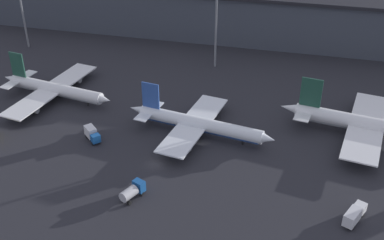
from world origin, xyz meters
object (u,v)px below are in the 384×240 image
object	(u,v)px
service_vehicle_0	(132,191)
service_vehicle_2	(354,215)
airplane_2	(198,124)
airplane_3	(372,126)
service_vehicle_4	(92,134)
airplane_1	(54,89)

from	to	relation	value
service_vehicle_0	service_vehicle_2	size ratio (longest dim) A/B	0.84
airplane_2	service_vehicle_0	world-z (taller)	airplane_2
service_vehicle_2	service_vehicle_0	bearing A→B (deg)	119.98
airplane_3	service_vehicle_4	bearing A→B (deg)	-155.84
airplane_1	airplane_2	distance (m)	46.76
airplane_3	airplane_1	bearing A→B (deg)	-170.67
airplane_2	service_vehicle_2	distance (m)	45.59
airplane_1	airplane_2	bearing A→B (deg)	-2.05
airplane_3	service_vehicle_4	distance (m)	72.08
airplane_2	airplane_3	xyz separation A→B (m)	(43.84, 9.53, 0.40)
service_vehicle_0	service_vehicle_2	world-z (taller)	service_vehicle_2
airplane_1	service_vehicle_2	bearing A→B (deg)	-12.60
airplane_1	airplane_3	world-z (taller)	airplane_3
airplane_3	airplane_2	bearing A→B (deg)	-158.80
service_vehicle_0	service_vehicle_4	size ratio (longest dim) A/B	1.11
airplane_1	airplane_3	xyz separation A→B (m)	(89.74, 0.62, 0.48)
service_vehicle_0	airplane_2	bearing A→B (deg)	8.94
airplane_2	service_vehicle_4	xyz separation A→B (m)	(-25.70, -9.38, -1.25)
airplane_1	service_vehicle_4	xyz separation A→B (m)	(20.20, -18.30, -1.17)
service_vehicle_0	airplane_1	bearing A→B (deg)	69.74
service_vehicle_0	service_vehicle_4	xyz separation A→B (m)	(-18.04, 19.01, 0.06)
airplane_3	service_vehicle_0	world-z (taller)	airplane_3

